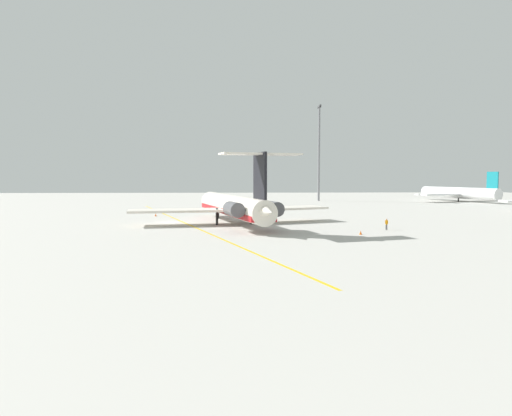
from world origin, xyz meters
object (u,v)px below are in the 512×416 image
light_mast (319,149)px  safety_cone_nose (156,215)px  ground_crew_near_tail (272,208)px  safety_cone_tail (280,212)px  main_jetliner (234,206)px  ground_crew_near_nose (387,223)px  safety_cone_wingtip (361,233)px  airliner_far_left (456,193)px

light_mast → safety_cone_nose: bearing=-37.0°
ground_crew_near_tail → safety_cone_tail: 2.11m
main_jetliner → ground_crew_near_tail: bearing=-35.2°
safety_cone_nose → main_jetliner: bearing=43.4°
ground_crew_near_nose → safety_cone_nose: (-25.66, -38.69, -0.81)m
ground_crew_near_tail → safety_cone_nose: ground_crew_near_tail is taller
ground_crew_near_tail → light_mast: size_ratio=0.06×
ground_crew_near_tail → ground_crew_near_nose: bearing=2.0°
ground_crew_near_nose → light_mast: (-82.15, 3.93, 15.35)m
ground_crew_near_nose → light_mast: bearing=-1.2°
safety_cone_nose → safety_cone_tail: 26.13m
ground_crew_near_nose → safety_cone_wingtip: size_ratio=3.12×
ground_crew_near_tail → main_jetliner: bearing=-43.7°
main_jetliner → ground_crew_near_nose: main_jetliner is taller
main_jetliner → airliner_far_left: main_jetliner is taller
main_jetliner → airliner_far_left: 97.27m
ground_crew_near_nose → ground_crew_near_tail: bearing=27.5°
safety_cone_nose → safety_cone_tail: (-5.97, 25.44, 0.00)m
safety_cone_wingtip → ground_crew_near_tail: bearing=-165.0°
ground_crew_near_nose → light_mast: size_ratio=0.06×
main_jetliner → airliner_far_left: size_ratio=1.28×
safety_cone_wingtip → safety_cone_tail: bearing=-167.9°
airliner_far_left → safety_cone_tail: bearing=106.4°
airliner_far_left → ground_crew_near_nose: (76.91, -46.70, -1.63)m
safety_cone_nose → safety_cone_wingtip: same height
main_jetliner → ground_crew_near_tail: size_ratio=21.15×
light_mast → main_jetliner: bearing=-20.1°
safety_cone_nose → light_mast: (-56.50, 42.62, 16.16)m
safety_cone_wingtip → light_mast: 89.49m
safety_cone_tail → safety_cone_wingtip: bearing=12.1°
airliner_far_left → safety_cone_nose: bearing=100.3°
safety_cone_wingtip → safety_cone_tail: size_ratio=1.00×
ground_crew_near_nose → safety_cone_tail: size_ratio=3.12×
main_jetliner → safety_cone_tail: 24.79m
ground_crew_near_tail → airliner_far_left: bearing=102.7°
airliner_far_left → light_mast: (-5.24, -42.77, 13.72)m
airliner_far_left → ground_crew_near_nose: airliner_far_left is taller
safety_cone_wingtip → light_mast: size_ratio=0.02×
airliner_far_left → ground_crew_near_tail: (45.98, -61.74, -1.57)m
ground_crew_near_nose → safety_cone_nose: 46.43m
airliner_far_left → safety_cone_tail: 75.17m
ground_crew_near_tail → safety_cone_wingtip: ground_crew_near_tail is taller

